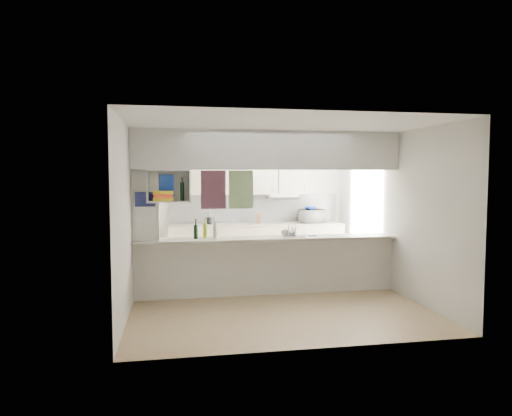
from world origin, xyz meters
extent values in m
plane|color=tan|center=(0.00, 0.00, 0.00)|extent=(4.80, 4.80, 0.00)
plane|color=white|center=(0.00, 0.00, 2.60)|extent=(4.80, 4.80, 0.00)
plane|color=silver|center=(0.00, 2.40, 1.30)|extent=(4.20, 0.00, 4.20)
plane|color=silver|center=(-2.10, 0.00, 1.30)|extent=(0.00, 4.80, 4.80)
plane|color=silver|center=(2.10, 0.00, 1.30)|extent=(0.00, 4.80, 4.80)
cube|color=silver|center=(0.00, 0.00, 0.44)|extent=(4.20, 0.15, 0.88)
cube|color=#B4AC9E|center=(0.00, 0.00, 0.90)|extent=(4.20, 0.50, 0.04)
cube|color=white|center=(0.00, 0.00, 2.30)|extent=(4.20, 0.50, 0.60)
cube|color=silver|center=(-1.90, 0.00, 1.30)|extent=(0.40, 0.18, 2.60)
cube|color=#191E4C|center=(-1.90, -0.10, 1.55)|extent=(0.30, 0.01, 0.22)
cube|color=white|center=(-1.90, -0.10, 1.32)|extent=(0.30, 0.01, 0.24)
cube|color=black|center=(-0.85, 0.22, 1.68)|extent=(0.40, 0.02, 0.62)
cube|color=#1B6C7C|center=(-0.40, 0.22, 1.68)|extent=(0.40, 0.02, 0.62)
cube|color=white|center=(-1.55, -0.10, 1.51)|extent=(0.65, 0.35, 0.02)
cube|color=white|center=(-1.55, -0.10, 1.99)|extent=(0.65, 0.35, 0.02)
cube|color=white|center=(-1.55, 0.06, 1.75)|extent=(0.65, 0.02, 0.50)
cube|color=white|center=(-1.86, -0.10, 1.75)|extent=(0.02, 0.35, 0.50)
cube|color=white|center=(-1.24, -0.10, 1.75)|extent=(0.02, 0.35, 0.50)
cube|color=yellow|center=(-1.63, -0.10, 1.55)|extent=(0.30, 0.24, 0.05)
cube|color=red|center=(-1.63, -0.10, 1.60)|extent=(0.28, 0.22, 0.05)
cube|color=yellow|center=(-1.63, -0.10, 1.65)|extent=(0.30, 0.24, 0.05)
cube|color=#0D2E99|center=(-1.60, 0.02, 1.75)|extent=(0.26, 0.02, 0.34)
cylinder|color=black|center=(-1.35, -0.10, 1.67)|extent=(0.06, 0.06, 0.28)
cube|color=beige|center=(0.20, 2.10, 0.45)|extent=(3.60, 0.60, 0.90)
cube|color=#B4AC9E|center=(0.20, 2.10, 0.91)|extent=(3.60, 0.63, 0.03)
cube|color=silver|center=(0.20, 2.38, 1.22)|extent=(3.60, 0.03, 0.60)
cube|color=beige|center=(0.00, 2.23, 1.88)|extent=(2.62, 0.34, 0.72)
cube|color=white|center=(0.75, 2.16, 1.48)|extent=(0.60, 0.46, 0.12)
cube|color=silver|center=(0.75, 1.93, 1.45)|extent=(0.60, 0.02, 0.05)
imported|color=white|center=(1.38, 2.09, 1.06)|extent=(0.58, 0.47, 0.28)
imported|color=#0D2E99|center=(1.34, 2.10, 1.23)|extent=(0.26, 0.26, 0.06)
cube|color=silver|center=(0.44, 0.02, 0.93)|extent=(0.41, 0.33, 0.01)
cylinder|color=white|center=(0.35, 0.04, 1.03)|extent=(0.04, 0.18, 0.18)
cylinder|color=white|center=(0.41, 0.03, 1.03)|extent=(0.04, 0.18, 0.18)
cylinder|color=white|center=(0.46, 0.02, 1.03)|extent=(0.04, 0.18, 0.18)
imported|color=white|center=(0.27, -0.08, 0.99)|extent=(0.14, 0.14, 0.10)
cylinder|color=black|center=(-1.14, 0.03, 1.03)|extent=(0.07, 0.07, 0.21)
cylinder|color=black|center=(-1.14, 0.03, 1.18)|extent=(0.03, 0.03, 0.10)
cylinder|color=olive|center=(-0.99, 0.11, 1.03)|extent=(0.07, 0.07, 0.23)
cylinder|color=olive|center=(-0.99, 0.11, 1.20)|extent=(0.03, 0.03, 0.10)
cylinder|color=silver|center=(-0.84, 0.03, 1.04)|extent=(0.07, 0.07, 0.24)
cylinder|color=silver|center=(-0.84, 0.03, 1.21)|extent=(0.03, 0.03, 0.10)
cylinder|color=silver|center=(0.40, 0.10, 0.95)|extent=(0.14, 0.14, 0.07)
cube|color=black|center=(0.75, 0.03, 0.93)|extent=(0.14, 0.07, 0.01)
cylinder|color=black|center=(-0.78, 2.15, 0.99)|extent=(0.10, 0.10, 0.14)
cube|color=#55321D|center=(0.24, 2.18, 1.02)|extent=(0.11, 0.09, 0.19)
camera|label=1|loc=(-1.46, -7.11, 1.90)|focal=32.00mm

